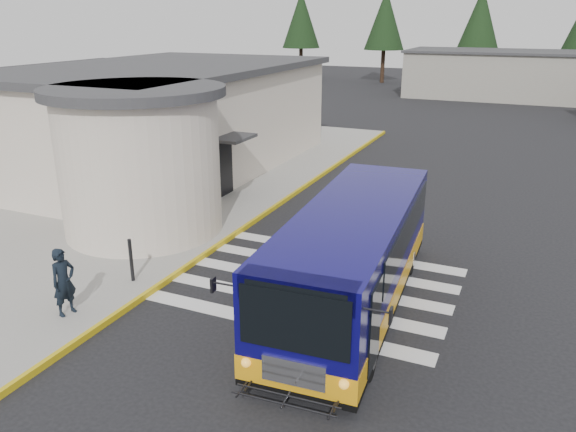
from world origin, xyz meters
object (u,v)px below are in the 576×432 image
at_px(pedestrian_a, 64,282).
at_px(pedestrian_b, 127,210).
at_px(transit_bus, 352,261).
at_px(bollard, 131,260).

height_order(pedestrian_a, pedestrian_b, pedestrian_a).
height_order(transit_bus, pedestrian_b, transit_bus).
bearing_deg(transit_bus, bollard, -171.02).
distance_m(transit_bus, pedestrian_a, 7.02).
xyz_separation_m(pedestrian_a, pedestrian_b, (-2.31, 5.12, -0.08)).
bearing_deg(pedestrian_a, pedestrian_b, 34.93).
relative_size(pedestrian_b, bollard, 1.26).
bearing_deg(transit_bus, pedestrian_a, -154.41).
distance_m(transit_bus, pedestrian_b, 8.60).
xyz_separation_m(transit_bus, bollard, (-5.84, -1.31, -0.50)).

